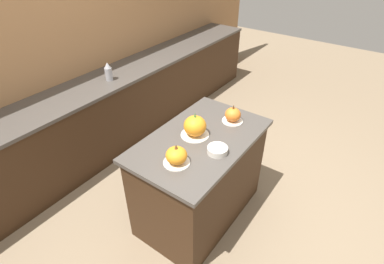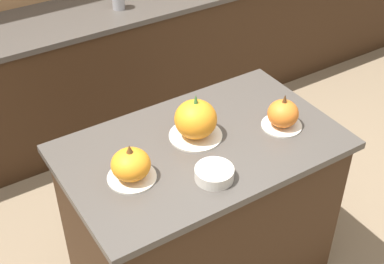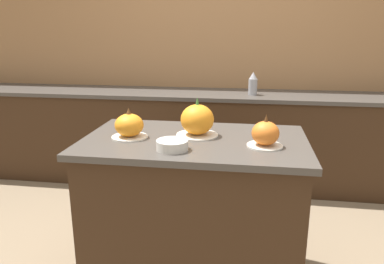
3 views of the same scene
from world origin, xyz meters
name	(u,v)px [view 3 (image 3 of 3)]	position (x,y,z in m)	size (l,w,h in m)	color
wall_back	(222,52)	(0.00, 1.85, 1.25)	(8.00, 0.06, 2.50)	#9E7047
kitchen_island	(194,212)	(0.00, 0.00, 0.45)	(1.22, 0.75, 0.90)	#382314
back_counter	(217,138)	(0.00, 1.52, 0.45)	(6.00, 0.60, 0.90)	#382314
pumpkin_cake_left	(129,126)	(-0.36, -0.03, 0.96)	(0.20, 0.20, 0.17)	silver
pumpkin_cake_center	(197,121)	(0.01, 0.06, 0.98)	(0.24, 0.24, 0.22)	silver
pumpkin_cake_right	(265,134)	(0.38, -0.08, 0.96)	(0.18, 0.18, 0.17)	silver
bottle_tall	(253,84)	(0.32, 1.46, 1.00)	(0.08, 0.08, 0.21)	#99999E
mixing_bowl	(172,145)	(-0.08, -0.21, 0.92)	(0.16, 0.16, 0.05)	beige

